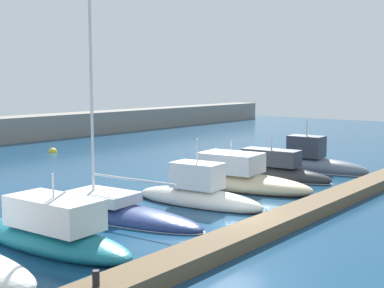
{
  "coord_description": "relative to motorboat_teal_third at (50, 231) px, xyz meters",
  "views": [
    {
      "loc": [
        -17.85,
        -12.32,
        6.01
      ],
      "look_at": [
        2.76,
        4.14,
        2.86
      ],
      "focal_mm": 50.54,
      "sensor_mm": 36.0,
      "label": 1
    }
  ],
  "objects": [
    {
      "name": "sailboat_navy_fourth",
      "position": [
        4.36,
        1.73,
        -0.31
      ],
      "size": [
        3.33,
        10.3,
        20.25
      ],
      "rotation": [
        0.0,
        0.0,
        1.65
      ],
      "color": "navy",
      "rests_on": "ground_plane"
    },
    {
      "name": "dock_pier",
      "position": [
        6.25,
        -5.2,
        -0.32
      ],
      "size": [
        33.94,
        1.44,
        0.55
      ],
      "primitive_type": "cube",
      "color": "brown",
      "rests_on": "ground_plane"
    },
    {
      "name": "ground_plane",
      "position": [
        6.25,
        -3.49,
        -0.59
      ],
      "size": [
        120.0,
        120.0,
        0.0
      ],
      "primitive_type": "plane",
      "color": "navy"
    },
    {
      "name": "motorboat_charcoal_seventh",
      "position": [
        16.93,
        0.9,
        -0.16
      ],
      "size": [
        2.68,
        8.13,
        3.18
      ],
      "rotation": [
        0.0,
        0.0,
        1.66
      ],
      "color": "#2D2D33",
      "rests_on": "ground_plane"
    },
    {
      "name": "dock_bollard",
      "position": [
        -2.4,
        -5.2,
        0.18
      ],
      "size": [
        0.2,
        0.2,
        0.44
      ],
      "primitive_type": "cylinder",
      "color": "black",
      "rests_on": "dock_pier"
    },
    {
      "name": "mooring_buoy_yellow",
      "position": [
        15.99,
        21.06,
        -0.59
      ],
      "size": [
        0.73,
        0.73,
        0.73
      ],
      "primitive_type": "sphere",
      "color": "yellow",
      "rests_on": "ground_plane"
    },
    {
      "name": "motorboat_sand_sixth",
      "position": [
        13.11,
        0.58,
        -0.05
      ],
      "size": [
        3.52,
        8.56,
        2.92
      ],
      "rotation": [
        0.0,
        0.0,
        1.68
      ],
      "color": "beige",
      "rests_on": "ground_plane"
    },
    {
      "name": "motorboat_ivory_fifth",
      "position": [
        8.61,
        -0.03,
        -0.12
      ],
      "size": [
        2.55,
        7.09,
        3.61
      ],
      "rotation": [
        0.0,
        0.0,
        1.67
      ],
      "color": "silver",
      "rests_on": "ground_plane"
    },
    {
      "name": "motorboat_slate_eighth",
      "position": [
        21.04,
        -0.07,
        -0.05
      ],
      "size": [
        2.42,
        7.21,
        3.81
      ],
      "rotation": [
        0.0,
        0.0,
        1.63
      ],
      "color": "slate",
      "rests_on": "ground_plane"
    },
    {
      "name": "motorboat_teal_third",
      "position": [
        0.0,
        0.0,
        0.0
      ],
      "size": [
        2.69,
        7.9,
        2.97
      ],
      "rotation": [
        0.0,
        0.0,
        1.63
      ],
      "color": "#19707F",
      "rests_on": "ground_plane"
    }
  ]
}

